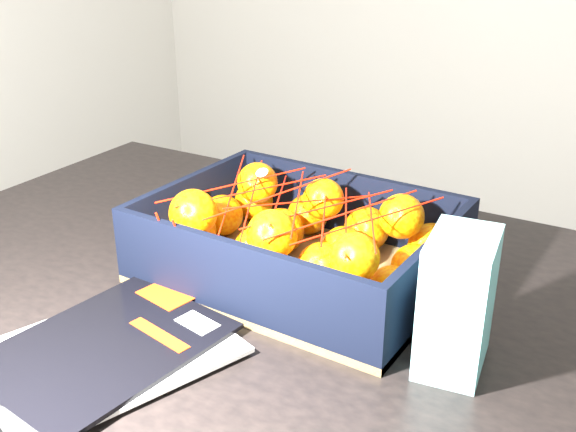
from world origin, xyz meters
The scene contains 6 objects.
table centered at (-0.16, 0.12, 0.65)m, with size 1.23×0.85×0.75m.
magazine_stack centered at (-0.17, -0.17, 0.76)m, with size 0.31×0.33×0.02m.
produce_crate centered at (-0.07, 0.14, 0.79)m, with size 0.43×0.32×0.12m.
clementine_heap centered at (-0.07, 0.14, 0.81)m, with size 0.41×0.30×0.13m.
mesh_net centered at (-0.08, 0.13, 0.87)m, with size 0.36×0.28×0.09m.
retail_carton centered at (0.20, 0.05, 0.83)m, with size 0.07×0.11×0.17m, color white.
Camera 1 is at (0.40, -0.64, 1.25)m, focal length 42.34 mm.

